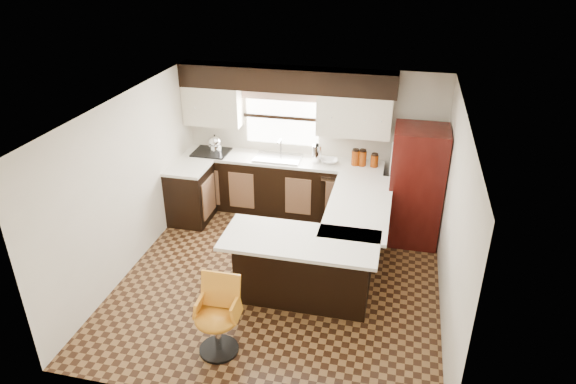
% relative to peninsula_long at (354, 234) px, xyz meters
% --- Properties ---
extents(floor, '(4.40, 4.40, 0.00)m').
position_rel_peninsula_long_xyz_m(floor, '(-0.90, -0.62, -0.45)').
color(floor, '#49301A').
rests_on(floor, ground).
extents(ceiling, '(4.40, 4.40, 0.00)m').
position_rel_peninsula_long_xyz_m(ceiling, '(-0.90, -0.62, 1.95)').
color(ceiling, silver).
rests_on(ceiling, wall_back).
extents(wall_back, '(4.40, 0.00, 4.40)m').
position_rel_peninsula_long_xyz_m(wall_back, '(-0.90, 1.58, 0.75)').
color(wall_back, beige).
rests_on(wall_back, floor).
extents(wall_front, '(4.40, 0.00, 4.40)m').
position_rel_peninsula_long_xyz_m(wall_front, '(-0.90, -2.83, 0.75)').
color(wall_front, beige).
rests_on(wall_front, floor).
extents(wall_left, '(0.00, 4.40, 4.40)m').
position_rel_peninsula_long_xyz_m(wall_left, '(-3.00, -0.62, 0.75)').
color(wall_left, beige).
rests_on(wall_left, floor).
extents(wall_right, '(0.00, 4.40, 4.40)m').
position_rel_peninsula_long_xyz_m(wall_right, '(1.20, -0.62, 0.75)').
color(wall_right, beige).
rests_on(wall_right, floor).
extents(base_cab_back, '(3.30, 0.60, 0.90)m').
position_rel_peninsula_long_xyz_m(base_cab_back, '(-1.35, 1.28, 0.00)').
color(base_cab_back, black).
rests_on(base_cab_back, floor).
extents(base_cab_left, '(0.60, 0.70, 0.90)m').
position_rel_peninsula_long_xyz_m(base_cab_left, '(-2.70, 0.62, 0.00)').
color(base_cab_left, black).
rests_on(base_cab_left, floor).
extents(counter_back, '(3.30, 0.60, 0.04)m').
position_rel_peninsula_long_xyz_m(counter_back, '(-1.35, 1.28, 0.47)').
color(counter_back, silver).
rests_on(counter_back, base_cab_back).
extents(counter_left, '(0.60, 0.70, 0.04)m').
position_rel_peninsula_long_xyz_m(counter_left, '(-2.70, 0.62, 0.47)').
color(counter_left, silver).
rests_on(counter_left, base_cab_left).
extents(soffit, '(3.40, 0.35, 0.36)m').
position_rel_peninsula_long_xyz_m(soffit, '(-1.30, 1.40, 1.77)').
color(soffit, black).
rests_on(soffit, wall_back).
extents(upper_cab_left, '(0.94, 0.35, 0.64)m').
position_rel_peninsula_long_xyz_m(upper_cab_left, '(-2.52, 1.40, 1.27)').
color(upper_cab_left, beige).
rests_on(upper_cab_left, wall_back).
extents(upper_cab_right, '(1.14, 0.35, 0.64)m').
position_rel_peninsula_long_xyz_m(upper_cab_right, '(-0.22, 1.40, 1.27)').
color(upper_cab_right, beige).
rests_on(upper_cab_right, wall_back).
extents(window_pane, '(1.20, 0.02, 0.90)m').
position_rel_peninsula_long_xyz_m(window_pane, '(-1.40, 1.56, 1.10)').
color(window_pane, white).
rests_on(window_pane, wall_back).
extents(valance, '(1.30, 0.06, 0.18)m').
position_rel_peninsula_long_xyz_m(valance, '(-1.40, 1.52, 1.49)').
color(valance, '#D19B93').
rests_on(valance, wall_back).
extents(sink, '(0.75, 0.45, 0.03)m').
position_rel_peninsula_long_xyz_m(sink, '(-1.40, 1.25, 0.51)').
color(sink, '#B2B2B7').
rests_on(sink, counter_back).
extents(dishwasher, '(0.58, 0.03, 0.78)m').
position_rel_peninsula_long_xyz_m(dishwasher, '(-0.35, 0.99, -0.02)').
color(dishwasher, black).
rests_on(dishwasher, floor).
extents(cooktop, '(0.58, 0.50, 0.02)m').
position_rel_peninsula_long_xyz_m(cooktop, '(-2.55, 1.25, 0.51)').
color(cooktop, black).
rests_on(cooktop, counter_back).
extents(peninsula_long, '(0.60, 1.95, 0.90)m').
position_rel_peninsula_long_xyz_m(peninsula_long, '(0.00, 0.00, 0.00)').
color(peninsula_long, black).
rests_on(peninsula_long, floor).
extents(peninsula_return, '(1.65, 0.60, 0.90)m').
position_rel_peninsula_long_xyz_m(peninsula_return, '(-0.53, -0.97, 0.00)').
color(peninsula_return, black).
rests_on(peninsula_return, floor).
extents(counter_pen_long, '(0.84, 1.95, 0.04)m').
position_rel_peninsula_long_xyz_m(counter_pen_long, '(0.05, 0.00, 0.47)').
color(counter_pen_long, silver).
rests_on(counter_pen_long, peninsula_long).
extents(counter_pen_return, '(1.89, 0.84, 0.04)m').
position_rel_peninsula_long_xyz_m(counter_pen_return, '(-0.55, -1.06, 0.47)').
color(counter_pen_return, silver).
rests_on(counter_pen_return, peninsula_return).
extents(refrigerator, '(0.77, 0.73, 1.79)m').
position_rel_peninsula_long_xyz_m(refrigerator, '(0.80, 0.84, 0.44)').
color(refrigerator, '#360B09').
rests_on(refrigerator, floor).
extents(bar_chair, '(0.50, 0.50, 0.91)m').
position_rel_peninsula_long_xyz_m(bar_chair, '(-1.25, -2.10, 0.01)').
color(bar_chair, orange).
rests_on(bar_chair, floor).
extents(kettle, '(0.22, 0.22, 0.30)m').
position_rel_peninsula_long_xyz_m(kettle, '(-2.47, 1.26, 0.67)').
color(kettle, silver).
rests_on(kettle, cooktop).
extents(percolator, '(0.15, 0.15, 0.28)m').
position_rel_peninsula_long_xyz_m(percolator, '(-0.77, 1.28, 0.64)').
color(percolator, silver).
rests_on(percolator, counter_back).
extents(mixing_bowl, '(0.31, 0.31, 0.07)m').
position_rel_peninsula_long_xyz_m(mixing_bowl, '(-0.56, 1.28, 0.53)').
color(mixing_bowl, white).
rests_on(mixing_bowl, counter_back).
extents(canister_large, '(0.13, 0.13, 0.24)m').
position_rel_peninsula_long_xyz_m(canister_large, '(-0.15, 1.30, 0.61)').
color(canister_large, '#7F3006').
rests_on(canister_large, counter_back).
extents(canister_med, '(0.12, 0.12, 0.24)m').
position_rel_peninsula_long_xyz_m(canister_med, '(-0.05, 1.30, 0.61)').
color(canister_med, '#7F3006').
rests_on(canister_med, counter_back).
extents(canister_small, '(0.12, 0.12, 0.19)m').
position_rel_peninsula_long_xyz_m(canister_small, '(0.14, 1.30, 0.59)').
color(canister_small, '#7F3006').
rests_on(canister_small, counter_back).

